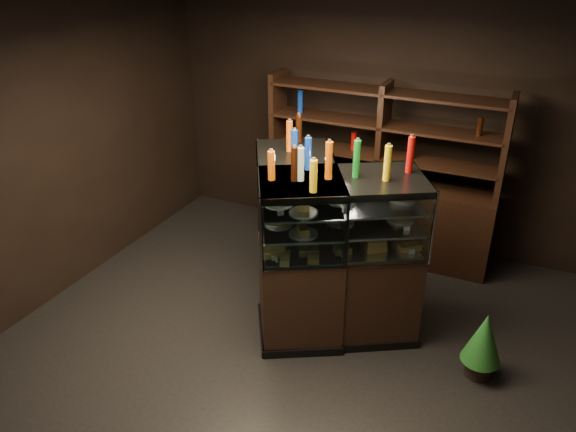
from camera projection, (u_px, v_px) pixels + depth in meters
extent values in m
plane|color=black|center=(283.00, 349.00, 5.08)|extent=(5.00, 5.00, 0.00)
cube|color=black|center=(376.00, 115.00, 6.43)|extent=(5.00, 0.02, 3.00)
cube|color=black|center=(29.00, 425.00, 2.38)|extent=(5.00, 0.02, 3.00)
cube|color=black|center=(46.00, 152.00, 5.35)|extent=(0.02, 5.00, 3.00)
cube|color=black|center=(337.00, 289.00, 5.14)|extent=(1.55, 1.31, 0.91)
cube|color=black|center=(335.00, 325.00, 5.33)|extent=(1.60, 1.34, 0.08)
cube|color=black|center=(342.00, 182.00, 4.66)|extent=(1.55, 1.31, 0.06)
cube|color=silver|center=(339.00, 245.00, 4.93)|extent=(1.48, 1.23, 0.02)
cube|color=silver|center=(340.00, 223.00, 4.83)|extent=(1.48, 1.23, 0.02)
cube|color=silver|center=(341.00, 203.00, 4.75)|extent=(1.48, 1.23, 0.02)
cube|color=white|center=(348.00, 233.00, 4.47)|extent=(1.21, 0.71, 0.64)
cylinder|color=silver|center=(433.00, 228.00, 4.54)|extent=(0.03, 0.03, 0.66)
cylinder|color=silver|center=(261.00, 236.00, 4.42)|extent=(0.03, 0.03, 0.66)
cube|color=black|center=(297.00, 271.00, 5.41)|extent=(1.28, 1.56, 0.91)
cube|color=black|center=(297.00, 306.00, 5.60)|extent=(1.32, 1.60, 0.08)
cube|color=black|center=(298.00, 168.00, 4.93)|extent=(1.28, 1.56, 0.06)
cube|color=silver|center=(298.00, 228.00, 5.20)|extent=(1.21, 1.48, 0.02)
cube|color=silver|center=(298.00, 207.00, 5.11)|extent=(1.21, 1.48, 0.02)
cube|color=silver|center=(298.00, 188.00, 5.02)|extent=(1.21, 1.48, 0.02)
cube|color=white|center=(258.00, 199.00, 5.04)|extent=(0.68, 1.22, 0.64)
cylinder|color=silver|center=(261.00, 236.00, 4.42)|extent=(0.03, 0.03, 0.66)
cylinder|color=silver|center=(258.00, 170.00, 5.66)|extent=(0.03, 0.03, 0.66)
cube|color=gold|center=(273.00, 246.00, 4.83)|extent=(0.20, 0.17, 0.06)
cube|color=gold|center=(307.00, 244.00, 4.86)|extent=(0.20, 0.17, 0.06)
cube|color=gold|center=(340.00, 243.00, 4.88)|extent=(0.20, 0.17, 0.06)
cube|color=gold|center=(373.00, 241.00, 4.91)|extent=(0.20, 0.17, 0.06)
cube|color=gold|center=(406.00, 240.00, 4.93)|extent=(0.20, 0.17, 0.06)
cylinder|color=white|center=(279.00, 224.00, 4.78)|extent=(0.24, 0.24, 0.02)
cube|color=gold|center=(279.00, 220.00, 4.76)|extent=(0.19, 0.16, 0.05)
cylinder|color=white|center=(340.00, 221.00, 4.82)|extent=(0.24, 0.24, 0.02)
cube|color=gold|center=(340.00, 218.00, 4.81)|extent=(0.19, 0.16, 0.05)
cylinder|color=white|center=(400.00, 219.00, 4.87)|extent=(0.24, 0.24, 0.02)
cube|color=gold|center=(401.00, 215.00, 4.85)|extent=(0.19, 0.16, 0.05)
cylinder|color=white|center=(279.00, 203.00, 4.69)|extent=(0.24, 0.24, 0.02)
cube|color=gold|center=(279.00, 200.00, 4.68)|extent=(0.19, 0.16, 0.05)
cylinder|color=white|center=(341.00, 201.00, 4.74)|extent=(0.24, 0.24, 0.02)
cube|color=gold|center=(341.00, 197.00, 4.72)|extent=(0.19, 0.16, 0.05)
cylinder|color=white|center=(402.00, 198.00, 4.78)|extent=(0.24, 0.24, 0.02)
cube|color=gold|center=(403.00, 195.00, 4.77)|extent=(0.19, 0.16, 0.05)
cube|color=gold|center=(289.00, 198.00, 5.70)|extent=(0.17, 0.20, 0.06)
cube|color=gold|center=(292.00, 211.00, 5.44)|extent=(0.17, 0.20, 0.06)
cube|color=gold|center=(294.00, 225.00, 5.18)|extent=(0.17, 0.20, 0.06)
cube|color=gold|center=(296.00, 240.00, 4.92)|extent=(0.17, 0.20, 0.06)
cube|color=gold|center=(299.00, 257.00, 4.66)|extent=(0.17, 0.20, 0.06)
cylinder|color=white|center=(293.00, 183.00, 5.57)|extent=(0.24, 0.24, 0.02)
cube|color=gold|center=(293.00, 179.00, 5.55)|extent=(0.16, 0.19, 0.05)
cylinder|color=white|center=(298.00, 206.00, 5.10)|extent=(0.24, 0.24, 0.02)
cube|color=gold|center=(298.00, 202.00, 5.08)|extent=(0.16, 0.19, 0.05)
cylinder|color=white|center=(303.00, 234.00, 4.63)|extent=(0.24, 0.24, 0.02)
cube|color=gold|center=(303.00, 230.00, 4.61)|extent=(0.16, 0.19, 0.05)
cylinder|color=white|center=(293.00, 165.00, 5.48)|extent=(0.24, 0.24, 0.02)
cube|color=gold|center=(293.00, 161.00, 5.47)|extent=(0.16, 0.19, 0.05)
cylinder|color=white|center=(298.00, 186.00, 5.01)|extent=(0.24, 0.24, 0.02)
cube|color=gold|center=(298.00, 183.00, 5.00)|extent=(0.16, 0.19, 0.05)
cylinder|color=white|center=(303.00, 213.00, 4.54)|extent=(0.24, 0.24, 0.02)
cube|color=gold|center=(303.00, 209.00, 4.52)|extent=(0.16, 0.19, 0.05)
cylinder|color=#D8590A|center=(272.00, 165.00, 4.53)|extent=(0.06, 0.06, 0.28)
cylinder|color=silver|center=(271.00, 147.00, 4.46)|extent=(0.03, 0.03, 0.02)
cylinder|color=#0F38B2|center=(300.00, 164.00, 4.55)|extent=(0.06, 0.06, 0.28)
cylinder|color=silver|center=(300.00, 146.00, 4.48)|extent=(0.03, 0.03, 0.02)
cylinder|color=silver|center=(329.00, 163.00, 4.57)|extent=(0.06, 0.06, 0.28)
cylinder|color=silver|center=(329.00, 145.00, 4.50)|extent=(0.03, 0.03, 0.02)
cylinder|color=yellow|center=(357.00, 162.00, 4.59)|extent=(0.06, 0.06, 0.28)
cylinder|color=silver|center=(358.00, 145.00, 4.52)|extent=(0.03, 0.03, 0.02)
cylinder|color=#B20C0A|center=(385.00, 161.00, 4.61)|extent=(0.06, 0.06, 0.28)
cylinder|color=silver|center=(386.00, 144.00, 4.54)|extent=(0.03, 0.03, 0.02)
cylinder|color=#147223|center=(413.00, 160.00, 4.63)|extent=(0.06, 0.06, 0.28)
cylinder|color=silver|center=(415.00, 143.00, 4.56)|extent=(0.03, 0.03, 0.02)
cylinder|color=#D8590A|center=(293.00, 129.00, 5.37)|extent=(0.06, 0.06, 0.28)
cylinder|color=silver|center=(293.00, 113.00, 5.31)|extent=(0.03, 0.03, 0.02)
cylinder|color=#0F38B2|center=(295.00, 136.00, 5.17)|extent=(0.06, 0.06, 0.28)
cylinder|color=silver|center=(295.00, 121.00, 5.10)|extent=(0.03, 0.03, 0.02)
cylinder|color=silver|center=(297.00, 145.00, 4.96)|extent=(0.06, 0.06, 0.28)
cylinder|color=silver|center=(297.00, 129.00, 4.89)|extent=(0.03, 0.03, 0.02)
cylinder|color=yellow|center=(299.00, 154.00, 4.75)|extent=(0.06, 0.06, 0.28)
cylinder|color=silver|center=(300.00, 137.00, 4.68)|extent=(0.03, 0.03, 0.02)
cylinder|color=#B20C0A|center=(302.00, 164.00, 4.54)|extent=(0.06, 0.06, 0.28)
cylinder|color=silver|center=(302.00, 147.00, 4.47)|extent=(0.03, 0.03, 0.02)
cylinder|color=#147223|center=(305.00, 176.00, 4.33)|extent=(0.06, 0.06, 0.28)
cylinder|color=silver|center=(305.00, 157.00, 4.27)|extent=(0.03, 0.03, 0.02)
cylinder|color=black|center=(478.00, 367.00, 4.75)|extent=(0.22, 0.22, 0.16)
cone|color=#185718|center=(484.00, 338.00, 4.61)|extent=(0.33, 0.33, 0.46)
cone|color=#185718|center=(487.00, 323.00, 4.54)|extent=(0.26, 0.26, 0.32)
cube|color=black|center=(376.00, 217.00, 6.45)|extent=(2.56, 0.44, 0.90)
cube|color=black|center=(278.00, 119.00, 6.46)|extent=(0.06, 0.38, 1.10)
cube|color=black|center=(383.00, 134.00, 6.00)|extent=(0.06, 0.38, 1.10)
cube|color=black|center=(506.00, 150.00, 5.54)|extent=(0.06, 0.38, 1.10)
cube|color=black|center=(381.00, 156.00, 6.12)|extent=(2.50, 0.40, 0.03)
cube|color=black|center=(384.00, 125.00, 5.96)|extent=(2.50, 0.40, 0.03)
cube|color=black|center=(386.00, 92.00, 5.80)|extent=(2.50, 0.40, 0.03)
cylinder|color=#D8590A|center=(300.00, 133.00, 6.42)|extent=(0.06, 0.06, 0.22)
cylinder|color=#0F38B2|center=(354.00, 141.00, 6.18)|extent=(0.06, 0.06, 0.22)
cylinder|color=silver|center=(412.00, 149.00, 5.94)|extent=(0.06, 0.06, 0.22)
cylinder|color=yellow|center=(475.00, 158.00, 5.70)|extent=(0.06, 0.06, 0.22)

